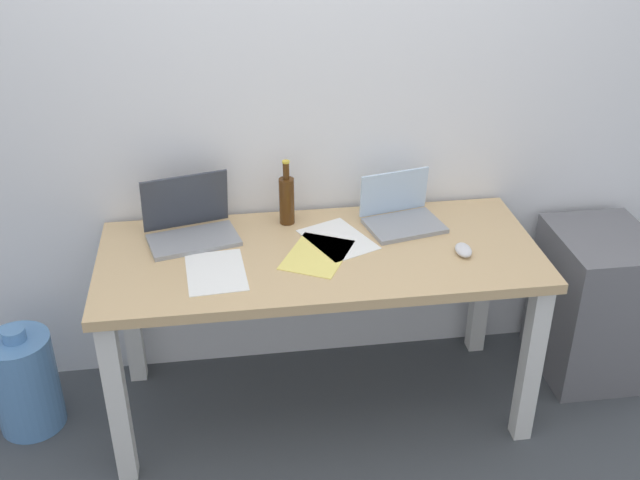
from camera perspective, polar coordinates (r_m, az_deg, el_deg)
name	(u,v)px	position (r m, az deg, el deg)	size (l,w,h in m)	color
ground_plane	(320,403)	(3.33, 0.00, -12.14)	(8.00, 8.00, 0.00)	#42474C
back_wall	(305,79)	(3.05, -1.11, 12.00)	(5.20, 0.08, 2.60)	white
desk	(320,275)	(2.95, 0.00, -2.64)	(1.68, 0.71, 0.75)	tan
laptop_left	(190,225)	(3.00, -9.69, 1.14)	(0.38, 0.29, 0.25)	gray
laptop_right	(401,214)	(3.09, 6.08, 1.92)	(0.34, 0.28, 0.20)	gray
beer_bottle	(287,199)	(3.05, -2.51, 3.09)	(0.06, 0.06, 0.27)	#47280F
computer_mouse	(463,250)	(2.92, 10.70, -0.74)	(0.06, 0.10, 0.03)	silver
paper_sheet_front_left	(216,272)	(2.79, -7.81, -2.38)	(0.21, 0.30, 0.00)	white
paper_sheet_near_back	(338,239)	(2.97, 1.34, 0.05)	(0.21, 0.30, 0.00)	white
paper_sheet_center	(317,255)	(2.87, -0.22, -1.10)	(0.21, 0.30, 0.00)	#F4E06B
water_cooler_jug	(25,382)	(3.32, -21.23, -9.87)	(0.26, 0.26, 0.47)	#598CC6
filing_cabinet	(593,304)	(3.54, 19.76, -4.52)	(0.40, 0.48, 0.67)	slate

